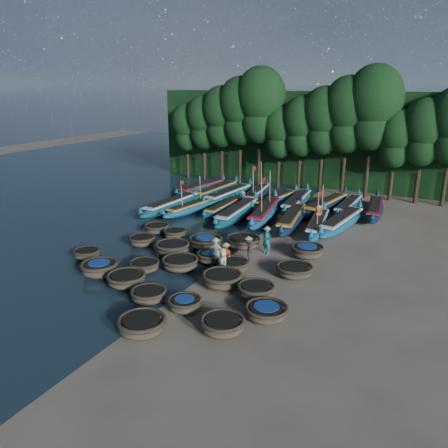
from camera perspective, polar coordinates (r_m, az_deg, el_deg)
The scene contains 60 objects.
ground at distance 28.67m, azimuth 0.98°, elevation -4.18°, with size 120.00×120.00×0.00m, color gray.
foliage_wall at distance 49.06m, azimuth 13.73°, elevation 10.62°, with size 40.00×3.00×10.00m, color black.
coracle_3 at distance 20.45m, azimuth -10.69°, elevation -12.78°, with size 2.50×2.50×0.76m.
coracle_4 at distance 20.14m, azimuth -0.20°, elevation -13.00°, with size 2.09×2.09×0.73m.
coracle_5 at distance 26.60m, azimuth -15.97°, elevation -5.56°, with size 2.62×2.62×0.85m.
coracle_6 at distance 24.97m, azimuth -12.62°, elevation -7.03°, with size 2.59×2.59×0.75m.
coracle_7 at distance 23.11m, azimuth -9.83°, elevation -9.08°, with size 1.89×1.89×0.67m.
coracle_8 at distance 22.02m, azimuth -5.16°, elevation -10.30°, with size 1.74×1.74×0.67m.
coracle_9 at distance 21.29m, azimuth 5.55°, elevation -11.30°, with size 2.42×2.42×0.70m.
coracle_10 at distance 29.42m, azimuth -17.44°, elevation -3.67°, with size 1.94×1.94×0.64m.
coracle_11 at distance 26.66m, azimuth -10.36°, elevation -5.37°, with size 1.98×1.98×0.65m.
coracle_12 at distance 26.59m, azimuth -5.76°, elevation -5.08°, with size 2.75×2.75×0.76m.
coracle_13 at distance 24.24m, azimuth -0.25°, elevation -7.21°, with size 2.40×2.40×0.85m.
coracle_14 at distance 23.12m, azimuth 4.20°, elevation -8.65°, with size 2.32×2.32×0.79m.
coracle_15 at distance 30.76m, azimuth -10.68°, elevation -2.11°, with size 1.91×1.91×0.72m.
coracle_16 at distance 28.88m, azimuth -6.75°, elevation -3.11°, with size 2.57×2.57×0.84m.
coracle_17 at distance 27.48m, azimuth -1.72°, elevation -4.27°, with size 2.23×2.23×0.70m.
coracle_18 at distance 26.17m, azimuth 1.19°, elevation -5.42°, with size 2.10×2.10×0.72m.
coracle_19 at distance 25.87m, azimuth 9.19°, elevation -5.97°, with size 2.25×2.25×0.71m.
coracle_20 at distance 33.17m, azimuth -8.77°, elevation -0.55°, with size 2.04×2.04×0.70m.
coracle_21 at distance 31.90m, azimuth -6.43°, elevation -1.22°, with size 1.72×1.72×0.68m.
coracle_22 at distance 29.80m, azimuth -2.45°, elevation -2.35°, with size 2.55×2.55×0.82m.
coracle_23 at distance 29.90m, azimuth 2.47°, elevation -2.32°, with size 2.78×2.78×0.79m.
coracle_24 at distance 28.75m, azimuth 10.80°, elevation -3.44°, with size 2.55×2.55×0.80m.
long_boat_1 at distance 38.75m, azimuth -6.84°, elevation 2.51°, with size 1.95×8.73×1.54m.
long_boat_2 at distance 38.05m, azimuth -4.21°, elevation 2.17°, with size 2.44×7.29×3.14m.
long_boat_3 at distance 37.98m, azimuth -0.05°, elevation 2.17°, with size 1.35×7.26×1.28m.
long_boat_4 at distance 36.17m, azimuth 1.77°, elevation 1.55°, with size 2.13×8.97×1.58m.
long_boat_5 at distance 36.25m, azimuth 5.31°, elevation 1.54°, with size 3.08×9.03×3.89m.
long_boat_6 at distance 34.84m, azimuth 8.85°, elevation 0.66°, with size 2.71×8.55×1.52m.
long_boat_7 at distance 34.02m, azimuth 12.16°, elevation -0.03°, with size 2.59×7.94×3.41m.
long_boat_8 at distance 34.85m, azimuth 15.13°, elevation 0.25°, with size 2.57×8.65×1.53m.
long_boat_9 at distance 44.94m, azimuth -2.94°, elevation 4.70°, with size 2.47×8.06×1.43m.
long_boat_10 at distance 43.71m, azimuth -1.00°, elevation 4.37°, with size 2.01×8.38×1.48m.
long_boat_11 at distance 41.95m, azimuth 0.62°, elevation 3.83°, with size 2.25×8.74×1.54m.
long_boat_12 at distance 42.45m, azimuth 4.25°, elevation 3.91°, with size 2.50×8.30×3.55m.
long_boat_13 at distance 40.41m, azimuth 6.73°, elevation 3.09°, with size 2.74×8.00×1.43m.
long_boat_14 at distance 39.85m, azimuth 9.48°, elevation 2.83°, with size 2.27×8.84×1.56m.
long_boat_15 at distance 39.36m, azimuth 13.15°, elevation 2.41°, with size 2.96×8.68×1.55m.
long_boat_16 at distance 39.75m, azimuth 15.95°, elevation 2.25°, with size 1.57×7.91×1.39m.
long_boat_17 at distance 39.42m, azimuth 19.08°, elevation 1.85°, with size 2.31×8.16×1.44m.
fisherman_0 at distance 25.60m, azimuth -0.14°, elevation -4.87°, with size 0.93×0.85×1.79m.
fisherman_1 at distance 28.84m, azimuth 5.60°, elevation -2.02°, with size 0.75×0.58×2.01m.
fisherman_2 at distance 26.68m, azimuth 0.26°, elevation -4.02°, with size 0.92×0.87×1.69m.
fisherman_3 at distance 27.61m, azimuth 3.19°, elevation -3.24°, with size 0.95×1.16×1.77m.
fisherman_4 at distance 26.68m, azimuth -1.10°, elevation -3.69°, with size 1.10×0.57×2.00m.
fisherman_5 at distance 39.20m, azimuth 2.45°, elevation 3.15°, with size 0.52×1.44×1.75m.
fisherman_6 at distance 34.85m, azimuth 12.16°, elevation 1.03°, with size 0.59×0.86×1.90m.
tree_0 at distance 52.13m, azimuth -4.89°, elevation 12.52°, with size 3.68×3.68×8.68m.
tree_1 at distance 50.87m, azimuth -2.67°, elevation 13.20°, with size 4.09×4.09×9.65m.
tree_2 at distance 49.70m, azimuth -0.32°, elevation 13.89°, with size 4.51×4.51×10.63m.
tree_3 at distance 48.62m, azimuth 2.15°, elevation 14.59°, with size 4.92×4.92×11.60m.
tree_4 at distance 47.63m, azimuth 4.74°, elevation 15.29°, with size 5.34×5.34×12.58m.
tree_5 at distance 46.97m, azimuth 7.29°, elevation 11.87°, with size 3.68×3.68×8.68m.
tree_6 at distance 46.15m, azimuth 10.06°, elevation 12.48°, with size 4.09×4.09×9.65m.
tree_7 at distance 45.44m, azimuth 12.93°, elevation 13.09°, with size 4.51×4.51×10.63m.
tree_8 at distance 44.85m, azimuth 15.90°, elevation 13.67°, with size 4.92×4.92×11.60m.
tree_9 at distance 44.38m, azimuth 18.96°, elevation 14.24°, with size 5.34×5.34×12.58m.
tree_10 at distance 44.27m, azimuth 21.57°, elevation 10.43°, with size 3.68×3.68×8.68m.
tree_11 at distance 44.00m, azimuth 24.68°, elevation 10.91°, with size 4.09×4.09×9.65m.
Camera 1 is at (11.96, -23.73, 10.75)m, focal length 35.00 mm.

